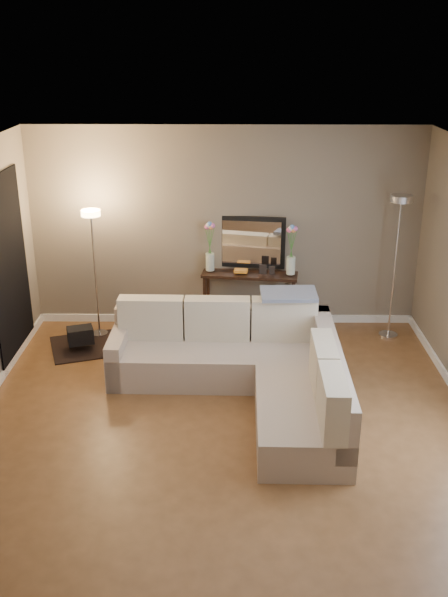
{
  "coord_description": "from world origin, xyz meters",
  "views": [
    {
      "loc": [
        0.07,
        -5.51,
        3.59
      ],
      "look_at": [
        0.0,
        0.8,
        1.1
      ],
      "focal_mm": 40.0,
      "sensor_mm": 36.0,
      "label": 1
    }
  ],
  "objects_px": {
    "console_table": "(244,297)",
    "floor_lamp_unlit": "(398,239)",
    "sectional_sofa": "(250,367)",
    "floor_lamp_lit": "(93,248)"
  },
  "relations": [
    {
      "from": "console_table",
      "to": "floor_lamp_unlit",
      "type": "distance_m",
      "value": 2.07
    },
    {
      "from": "sectional_sofa",
      "to": "floor_lamp_lit",
      "type": "distance_m",
      "value": 2.56
    },
    {
      "from": "floor_lamp_lit",
      "to": "floor_lamp_unlit",
      "type": "bearing_deg",
      "value": -0.11
    },
    {
      "from": "floor_lamp_unlit",
      "to": "sectional_sofa",
      "type": "bearing_deg",
      "value": -140.72
    },
    {
      "from": "console_table",
      "to": "floor_lamp_lit",
      "type": "height_order",
      "value": "floor_lamp_lit"
    },
    {
      "from": "floor_lamp_lit",
      "to": "sectional_sofa",
      "type": "bearing_deg",
      "value": -38.28
    },
    {
      "from": "sectional_sofa",
      "to": "floor_lamp_unlit",
      "type": "relative_size",
      "value": 1.34
    },
    {
      "from": "sectional_sofa",
      "to": "floor_lamp_lit",
      "type": "height_order",
      "value": "floor_lamp_lit"
    },
    {
      "from": "console_table",
      "to": "floor_lamp_lit",
      "type": "distance_m",
      "value": 2.02
    },
    {
      "from": "floor_lamp_lit",
      "to": "floor_lamp_unlit",
      "type": "xyz_separation_m",
      "value": [
        3.72,
        -0.01,
        0.14
      ]
    }
  ]
}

